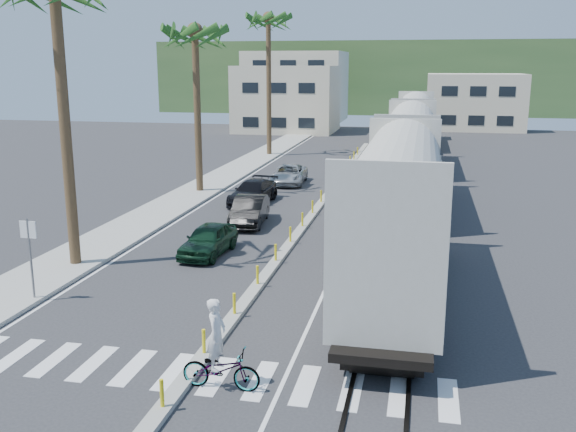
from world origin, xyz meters
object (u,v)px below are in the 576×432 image
object	(u,v)px
street_sign	(30,247)
car_second	(249,211)
car_lead	(208,240)
cyclist	(220,360)

from	to	relation	value
street_sign	car_second	xyz separation A→B (m)	(4.43, 12.38, -1.24)
car_lead	car_second	bearing A→B (deg)	90.76
street_sign	car_lead	bearing A→B (deg)	58.28
street_sign	car_second	distance (m)	13.21
street_sign	cyclist	size ratio (longest dim) A/B	1.24
street_sign	car_second	size ratio (longest dim) A/B	0.66
street_sign	car_lead	xyz separation A→B (m)	(4.13, 6.69, -1.29)
car_second	cyclist	size ratio (longest dim) A/B	1.87
car_lead	cyclist	distance (m)	12.04
cyclist	car_second	bearing A→B (deg)	13.37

